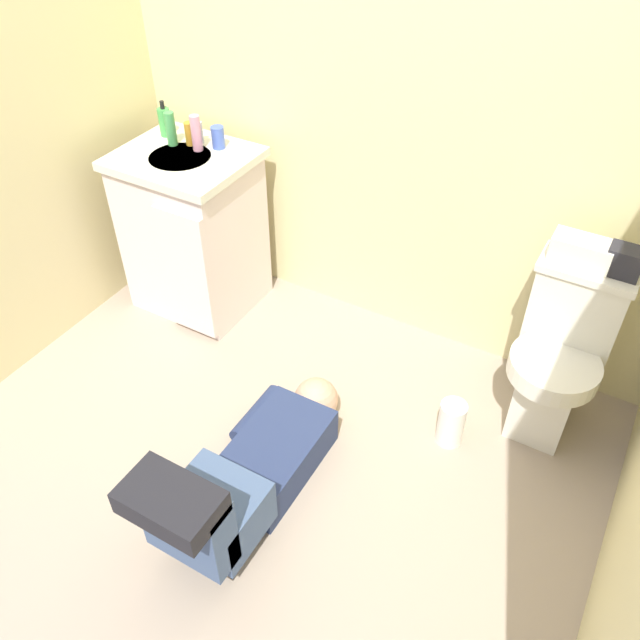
# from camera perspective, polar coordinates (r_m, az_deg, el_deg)

# --- Properties ---
(ground_plane) EXTENTS (3.07, 2.93, 0.04)m
(ground_plane) POSITION_cam_1_polar(r_m,az_deg,el_deg) (2.81, -3.83, -10.82)
(ground_plane) COLOR tan
(wall_back) EXTENTS (2.73, 0.08, 2.40)m
(wall_back) POSITION_cam_1_polar(r_m,az_deg,el_deg) (2.81, 6.84, 20.16)
(wall_back) COLOR beige
(wall_back) RESTS_ON ground_plane
(toilet) EXTENTS (0.36, 0.46, 0.75)m
(toilet) POSITION_cam_1_polar(r_m,az_deg,el_deg) (2.78, 20.15, -2.86)
(toilet) COLOR silver
(toilet) RESTS_ON ground_plane
(vanity_cabinet) EXTENTS (0.60, 0.53, 0.82)m
(vanity_cabinet) POSITION_cam_1_polar(r_m,az_deg,el_deg) (3.28, -10.95, 7.63)
(vanity_cabinet) COLOR silver
(vanity_cabinet) RESTS_ON ground_plane
(faucet) EXTENTS (0.02, 0.02, 0.10)m
(faucet) POSITION_cam_1_polar(r_m,az_deg,el_deg) (3.17, -10.38, 15.79)
(faucet) COLOR silver
(faucet) RESTS_ON vanity_cabinet
(person_plumber) EXTENTS (0.39, 1.06, 0.52)m
(person_plumber) POSITION_cam_1_polar(r_m,az_deg,el_deg) (2.49, -6.51, -13.19)
(person_plumber) COLOR navy
(person_plumber) RESTS_ON ground_plane
(tissue_box) EXTENTS (0.22, 0.11, 0.10)m
(tissue_box) POSITION_cam_1_polar(r_m,az_deg,el_deg) (2.60, 21.84, 5.62)
(tissue_box) COLOR silver
(tissue_box) RESTS_ON toilet
(toiletry_bag) EXTENTS (0.12, 0.09, 0.11)m
(toiletry_bag) POSITION_cam_1_polar(r_m,az_deg,el_deg) (2.59, 25.02, 4.64)
(toiletry_bag) COLOR #26262D
(toiletry_bag) RESTS_ON toilet
(soap_dispenser) EXTENTS (0.06, 0.06, 0.17)m
(soap_dispenser) POSITION_cam_1_polar(r_m,az_deg,el_deg) (3.26, -13.38, 16.48)
(soap_dispenser) COLOR green
(soap_dispenser) RESTS_ON vanity_cabinet
(bottle_green) EXTENTS (0.05, 0.05, 0.15)m
(bottle_green) POSITION_cam_1_polar(r_m,az_deg,el_deg) (3.16, -12.88, 15.94)
(bottle_green) COLOR #459D52
(bottle_green) RESTS_ON vanity_cabinet
(bottle_amber) EXTENTS (0.04, 0.04, 0.11)m
(bottle_amber) POSITION_cam_1_polar(r_m,az_deg,el_deg) (3.16, -11.30, 15.64)
(bottle_amber) COLOR #C18928
(bottle_amber) RESTS_ON vanity_cabinet
(bottle_pink) EXTENTS (0.05, 0.05, 0.16)m
(bottle_pink) POSITION_cam_1_polar(r_m,az_deg,el_deg) (3.09, -10.74, 15.71)
(bottle_pink) COLOR pink
(bottle_pink) RESTS_ON vanity_cabinet
(bottle_blue) EXTENTS (0.06, 0.06, 0.10)m
(bottle_blue) POSITION_cam_1_polar(r_m,az_deg,el_deg) (3.11, -8.89, 15.44)
(bottle_blue) COLOR #445FBA
(bottle_blue) RESTS_ON vanity_cabinet
(paper_towel_roll) EXTENTS (0.11, 0.11, 0.21)m
(paper_towel_roll) POSITION_cam_1_polar(r_m,az_deg,el_deg) (2.77, 11.35, -8.77)
(paper_towel_roll) COLOR white
(paper_towel_roll) RESTS_ON ground_plane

